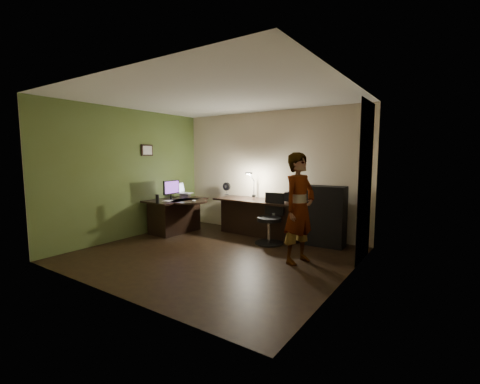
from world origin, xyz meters
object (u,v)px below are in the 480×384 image
Objects in this scene: cabinet at (325,216)px; person at (299,208)px; desk_left at (176,216)px; monitor at (171,193)px; desk_right at (260,218)px; office_chair at (269,219)px.

cabinet is 1.24m from person.
monitor is (0.01, -0.15, 0.54)m from desk_left.
desk_right is (1.74, 0.80, 0.01)m from desk_left.
cabinet is (1.41, 0.03, 0.19)m from desk_right.
monitor is at bearing -169.71° from office_chair.
desk_left is 3.21m from person.
person reaches higher than cabinet.
cabinet reaches higher than monitor.
desk_left is 2.25m from office_chair.
monitor is 0.48× the size of office_chair.
desk_right is at bearing 25.27° from monitor.
cabinet reaches higher than office_chair.
desk_left is at bearing -153.78° from desk_right.
desk_left is at bearing -167.46° from cabinet.
desk_right is 1.90m from person.
cabinet is at bearing 14.46° from person.
cabinet is at bearing 2.57° from desk_right.
cabinet is 3.32m from monitor.
person is at bearing -92.54° from cabinet.
desk_left is 0.63× the size of desk_right.
person reaches higher than office_chair.
person is at bearing -4.10° from desk_left.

